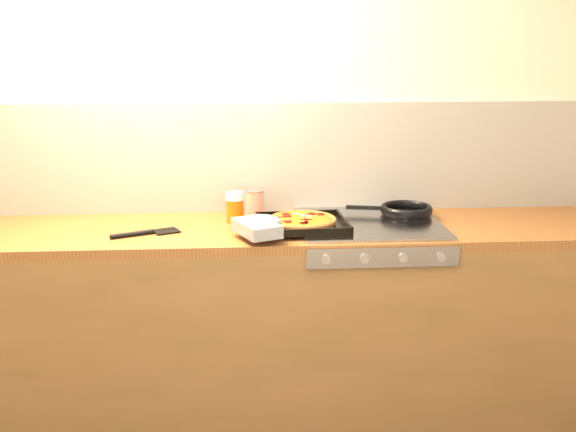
{
  "coord_description": "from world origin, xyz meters",
  "views": [
    {
      "loc": [
        -0.1,
        -1.67,
        1.64
      ],
      "look_at": [
        0.1,
        1.08,
        0.95
      ],
      "focal_mm": 42.0,
      "sensor_mm": 36.0,
      "label": 1
    }
  ],
  "objects": [
    {
      "name": "juice_glass",
      "position": [
        -0.12,
        1.19,
        0.97
      ],
      "size": [
        0.1,
        0.1,
        0.13
      ],
      "color": "#DB510C",
      "rests_on": "counter_run"
    },
    {
      "name": "pizza_on_tray",
      "position": [
        0.1,
        1.0,
        0.94
      ],
      "size": [
        0.49,
        0.44,
        0.06
      ],
      "color": "black",
      "rests_on": "stovetop"
    },
    {
      "name": "black_spatula",
      "position": [
        -0.48,
        1.01,
        0.91
      ],
      "size": [
        0.28,
        0.17,
        0.02
      ],
      "color": "black",
      "rests_on": "counter_run"
    },
    {
      "name": "counter_run",
      "position": [
        0.0,
        1.1,
        0.45
      ],
      "size": [
        3.2,
        0.62,
        0.9
      ],
      "color": "brown",
      "rests_on": "ground"
    },
    {
      "name": "wooden_spoon",
      "position": [
        0.2,
        1.28,
        0.91
      ],
      "size": [
        0.3,
        0.05,
        0.02
      ],
      "color": "tan",
      "rests_on": "counter_run"
    },
    {
      "name": "tomato_can",
      "position": [
        -0.04,
        1.29,
        0.96
      ],
      "size": [
        0.1,
        0.1,
        0.12
      ],
      "color": "#A5200D",
      "rests_on": "counter_run"
    },
    {
      "name": "room_shell",
      "position": [
        0.0,
        1.39,
        1.15
      ],
      "size": [
        3.2,
        3.2,
        3.2
      ],
      "color": "white",
      "rests_on": "ground"
    },
    {
      "name": "stovetop",
      "position": [
        0.45,
        1.1,
        0.91
      ],
      "size": [
        0.6,
        0.56,
        0.02
      ],
      "primitive_type": "cube",
      "color": "#929397",
      "rests_on": "counter_run"
    },
    {
      "name": "frying_pan",
      "position": [
        0.63,
        1.19,
        0.94
      ],
      "size": [
        0.4,
        0.27,
        0.04
      ],
      "color": "black",
      "rests_on": "stovetop"
    }
  ]
}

